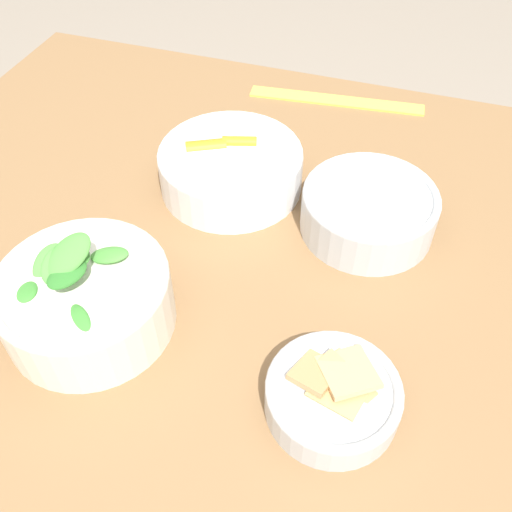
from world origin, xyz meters
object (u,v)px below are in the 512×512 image
Objects in this scene: bowl_cookies at (333,395)px; ruler at (336,101)px; bowl_greens at (85,297)px; bowl_carrots at (230,167)px; bowl_beans_hotdog at (368,212)px.

bowl_cookies reaches higher than ruler.
bowl_greens is 1.40× the size of bowl_cookies.
bowl_cookies is (0.26, -0.02, -0.02)m from bowl_greens.
bowl_carrots is 0.26m from ruler.
ruler is at bearing 109.93° from bowl_beans_hotdog.
bowl_beans_hotdog is (0.25, 0.23, -0.01)m from bowl_greens.
bowl_carrots reaches higher than bowl_cookies.
ruler is at bearing 102.12° from bowl_cookies.
bowl_greens is at bearing 175.79° from bowl_cookies.
bowl_carrots is at bearing 172.45° from bowl_beans_hotdog.
bowl_greens is at bearing -137.31° from bowl_beans_hotdog.
bowl_cookies is at bearing -4.21° from bowl_greens.
bowl_beans_hotdog is 0.25m from bowl_cookies.
bowl_greens reaches higher than bowl_cookies.
ruler is at bearing 73.07° from bowl_greens.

